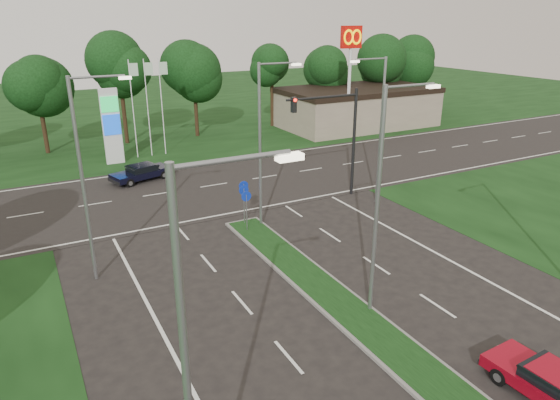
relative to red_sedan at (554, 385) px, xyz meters
name	(u,v)px	position (x,y,z in m)	size (l,w,h in m)	color
verge_far	(114,115)	(-2.66, 55.64, -0.60)	(160.00, 50.00, 0.02)	black
cross_road	(200,187)	(-2.66, 24.64, -0.60)	(160.00, 12.00, 0.02)	black
median_kerb	(386,342)	(-2.66, 4.64, -0.54)	(2.00, 26.00, 0.12)	slate
commercial_building	(356,107)	(19.34, 36.64, 1.40)	(16.00, 9.00, 4.00)	gray
streetlight_median_near	(382,192)	(-1.66, 6.64, 4.48)	(2.53, 0.22, 9.00)	gray
streetlight_median_far	(263,138)	(-1.66, 16.64, 4.48)	(2.53, 0.22, 9.00)	gray
streetlight_left_near	(196,361)	(-10.96, 0.64, 4.48)	(2.53, 0.22, 9.00)	gray
streetlight_left_far	(86,171)	(-10.96, 14.64, 4.48)	(2.53, 0.22, 9.00)	gray
streetlight_right_far	(379,124)	(6.14, 16.64, 4.48)	(2.53, 0.22, 9.00)	gray
traffic_signal	(338,127)	(4.53, 18.64, 4.05)	(5.10, 0.42, 7.00)	black
median_signs	(245,197)	(-2.66, 17.04, 1.12)	(1.16, 1.76, 2.38)	gray
gas_pylon	(114,124)	(-6.44, 33.69, 2.60)	(5.80, 1.26, 8.00)	silver
mcdonalds_sign	(351,53)	(15.34, 32.61, 7.39)	(2.20, 0.47, 10.40)	silver
treeline_far	(139,67)	(-2.55, 40.57, 6.23)	(6.00, 6.00, 9.90)	black
red_sedan	(554,385)	(0.00, 0.00, 0.00)	(1.87, 4.13, 1.11)	maroon
navy_sedan	(141,172)	(-5.85, 28.14, 0.03)	(4.54, 2.86, 1.16)	black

